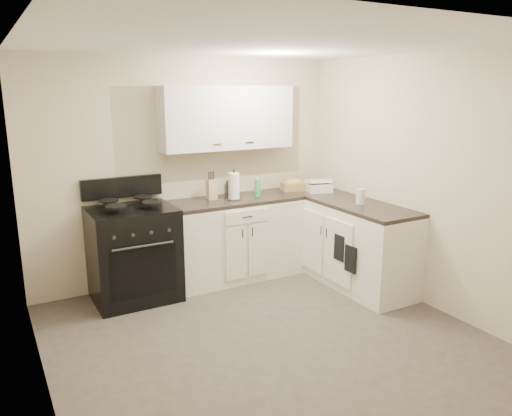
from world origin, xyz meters
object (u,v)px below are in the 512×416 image
knife_block (212,189)px  wicker_basket (294,186)px  countertop_grill (319,187)px  stove (133,256)px  paper_towel (234,186)px

knife_block → wicker_basket: (1.10, -0.02, -0.06)m
knife_block → countertop_grill: knife_block is taller
knife_block → countertop_grill: (1.31, -0.24, -0.06)m
wicker_basket → countertop_grill: size_ratio=1.06×
knife_block → stove: bearing=-174.0°
wicker_basket → paper_towel: bearing=-172.9°
countertop_grill → paper_towel: bearing=-169.5°
paper_towel → countertop_grill: (1.09, -0.11, -0.10)m
paper_towel → wicker_basket: 0.89m
countertop_grill → stove: bearing=-166.8°
wicker_basket → countertop_grill: (0.22, -0.22, 0.00)m
wicker_basket → countertop_grill: 0.31m
knife_block → wicker_basket: 1.10m
stove → knife_block: size_ratio=4.55×
stove → wicker_basket: bearing=2.8°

